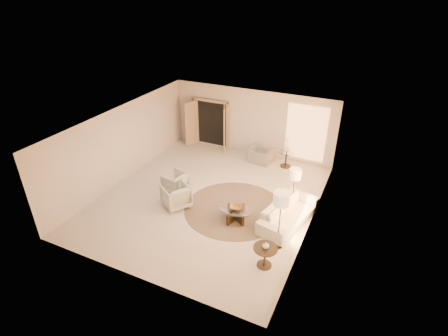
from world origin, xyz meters
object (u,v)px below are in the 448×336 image
at_px(end_table, 265,253).
at_px(floor_lamp_near, 295,176).
at_px(end_vase, 266,245).
at_px(side_vase, 287,149).
at_px(armchair_right, 176,195).
at_px(coffee_table, 236,212).
at_px(side_table, 286,158).
at_px(sofa, 289,213).
at_px(accent_chair, 260,153).
at_px(bowl, 236,207).
at_px(armchair_left, 175,181).
at_px(floor_lamp_far, 281,201).

distance_m(end_table, floor_lamp_near, 2.88).
bearing_deg(end_vase, side_vase, 100.87).
bearing_deg(side_vase, armchair_right, -120.81).
bearing_deg(coffee_table, side_table, 84.16).
bearing_deg(sofa, side_vase, 30.85).
xyz_separation_m(accent_chair, side_table, (1.07, 0.08, -0.01)).
height_order(sofa, end_table, sofa).
xyz_separation_m(sofa, end_table, (-0.04, -2.09, 0.07)).
relative_size(end_table, bowl, 1.68).
relative_size(armchair_left, side_vase, 2.94).
bearing_deg(side_table, accent_chair, -175.92).
height_order(sofa, floor_lamp_far, floor_lamp_far).
relative_size(armchair_right, end_vase, 4.50).
xyz_separation_m(floor_lamp_far, bowl, (-1.58, 0.64, -1.07)).
bearing_deg(side_vase, end_vase, -79.13).
relative_size(end_table, floor_lamp_near, 0.41).
relative_size(armchair_right, side_table, 1.29).
bearing_deg(coffee_table, armchair_left, 166.15).
distance_m(armchair_left, accent_chair, 3.91).
distance_m(armchair_left, end_vase, 4.66).
bearing_deg(floor_lamp_near, sofa, -83.92).
bearing_deg(armchair_left, coffee_table, 87.57).
relative_size(accent_chair, side_table, 1.43).
height_order(floor_lamp_near, side_vase, floor_lamp_near).
bearing_deg(armchair_left, end_table, 73.65).
bearing_deg(coffee_table, end_table, -45.47).
bearing_deg(sofa, side_table, 30.85).
relative_size(armchair_left, accent_chair, 0.81).
distance_m(sofa, floor_lamp_far, 1.70).
height_order(armchair_right, floor_lamp_far, floor_lamp_far).
bearing_deg(floor_lamp_far, coffee_table, 157.92).
bearing_deg(armchair_right, side_table, -177.40).
height_order(floor_lamp_far, end_vase, floor_lamp_far).
bearing_deg(floor_lamp_near, coffee_table, -140.59).
relative_size(coffee_table, bowl, 3.91).
xyz_separation_m(coffee_table, side_vase, (0.42, 4.10, 0.52)).
relative_size(side_table, bowl, 1.72).
distance_m(sofa, floor_lamp_near, 1.17).
distance_m(coffee_table, end_vase, 2.18).
bearing_deg(side_table, coffee_table, -95.84).
height_order(end_table, bowl, end_table).
xyz_separation_m(coffee_table, floor_lamp_far, (1.58, -0.64, 1.28)).
xyz_separation_m(armchair_right, bowl, (2.10, 0.13, 0.05)).
bearing_deg(floor_lamp_far, end_vase, -95.26).
distance_m(coffee_table, bowl, 0.20).
height_order(side_table, floor_lamp_near, floor_lamp_near).
bearing_deg(coffee_table, accent_chair, 99.15).
distance_m(coffee_table, side_vase, 4.15).
relative_size(armchair_right, coffee_table, 0.57).
relative_size(armchair_right, accent_chair, 0.90).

